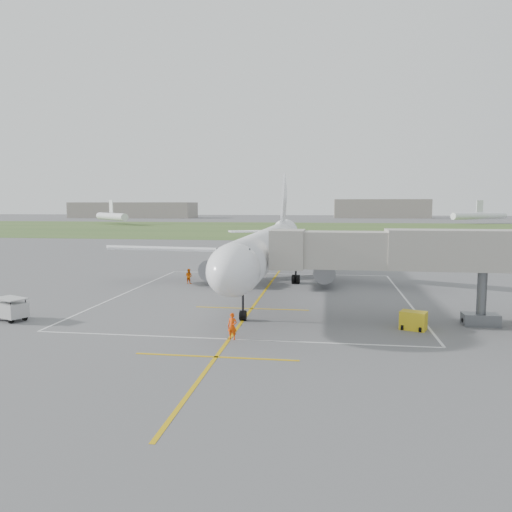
# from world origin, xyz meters

# --- Properties ---
(ground) EXTENTS (700.00, 700.00, 0.00)m
(ground) POSITION_xyz_m (0.00, 0.00, 0.00)
(ground) COLOR #575759
(ground) RESTS_ON ground
(grass_strip) EXTENTS (700.00, 120.00, 0.02)m
(grass_strip) POSITION_xyz_m (0.00, 130.00, 0.01)
(grass_strip) COLOR #3B5826
(grass_strip) RESTS_ON ground
(apron_markings) EXTENTS (28.20, 60.00, 0.01)m
(apron_markings) POSITION_xyz_m (0.00, -5.82, 0.01)
(apron_markings) COLOR #CA9F0B
(apron_markings) RESTS_ON ground
(airliner) EXTENTS (38.93, 46.75, 13.52)m
(airliner) POSITION_xyz_m (-0.00, 0.75, 4.39)
(airliner) COLOR white
(airliner) RESTS_ON ground
(jet_bridge) EXTENTS (23.40, 5.00, 7.20)m
(jet_bridge) POSITION_xyz_m (15.72, -13.50, 4.74)
(jet_bridge) COLOR gray
(jet_bridge) RESTS_ON ground
(gpu_unit) EXTENTS (2.12, 1.80, 1.35)m
(gpu_unit) POSITION_xyz_m (12.76, -15.54, 0.67)
(gpu_unit) COLOR gold
(gpu_unit) RESTS_ON ground
(baggage_cart) EXTENTS (3.00, 2.49, 1.80)m
(baggage_cart) POSITION_xyz_m (-18.04, -17.13, 0.92)
(baggage_cart) COLOR #B0B0B0
(baggage_cart) RESTS_ON ground
(ramp_worker_nose) EXTENTS (0.73, 0.55, 1.81)m
(ramp_worker_nose) POSITION_xyz_m (0.22, -20.01, 0.91)
(ramp_worker_nose) COLOR #E64307
(ramp_worker_nose) RESTS_ON ground
(ramp_worker_wing) EXTENTS (1.00, 0.88, 1.73)m
(ramp_worker_wing) POSITION_xyz_m (-9.24, 2.47, 0.87)
(ramp_worker_wing) COLOR orange
(ramp_worker_wing) RESTS_ON ground
(distant_hangars) EXTENTS (345.00, 49.00, 12.00)m
(distant_hangars) POSITION_xyz_m (-16.15, 265.19, 5.17)
(distant_hangars) COLOR gray
(distant_hangars) RESTS_ON ground
(distant_aircraft) EXTENTS (190.61, 57.82, 8.85)m
(distant_aircraft) POSITION_xyz_m (-6.33, 173.96, 3.59)
(distant_aircraft) COLOR white
(distant_aircraft) RESTS_ON ground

